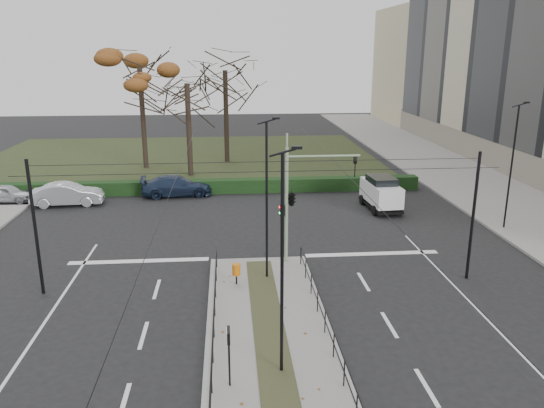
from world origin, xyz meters
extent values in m
plane|color=black|center=(0.00, 0.00, 0.00)|extent=(140.00, 140.00, 0.00)
cube|color=slate|center=(0.00, -2.50, 0.07)|extent=(4.40, 15.00, 0.14)
cube|color=slate|center=(18.00, 22.00, 0.07)|extent=(8.00, 90.00, 0.14)
cube|color=#262E17|center=(-6.00, 32.00, 0.05)|extent=(38.00, 26.00, 0.10)
cube|color=black|center=(-6.00, 18.60, 0.50)|extent=(38.00, 1.00, 1.00)
cube|color=black|center=(21.95, 24.00, 9.90)|extent=(0.10, 50.96, 14.76)
cylinder|color=black|center=(-2.05, 4.00, 0.59)|extent=(0.04, 0.04, 0.90)
cylinder|color=black|center=(2.05, 4.00, 0.59)|extent=(0.04, 0.04, 0.90)
cylinder|color=black|center=(-2.05, -2.60, 1.04)|extent=(0.04, 13.20, 0.04)
cylinder|color=black|center=(2.05, -2.60, 1.04)|extent=(0.04, 13.20, 0.04)
cylinder|color=black|center=(-9.60, 2.00, 3.00)|extent=(0.14, 0.14, 6.00)
cylinder|color=black|center=(9.60, 2.00, 3.00)|extent=(0.14, 0.14, 6.00)
cylinder|color=black|center=(0.00, 1.00, 5.50)|extent=(20.00, 0.02, 0.02)
cylinder|color=black|center=(0.00, 3.00, 5.50)|extent=(20.00, 0.02, 0.02)
cylinder|color=black|center=(-3.50, -2.00, 5.30)|extent=(0.02, 34.00, 0.02)
cylinder|color=black|center=(3.50, -2.00, 5.30)|extent=(0.02, 34.00, 0.02)
cylinder|color=gray|center=(1.38, 4.50, 3.00)|extent=(0.18, 0.18, 5.72)
cylinder|color=gray|center=(3.14, 4.50, 5.42)|extent=(3.52, 0.11, 0.11)
imported|color=black|center=(4.68, 4.50, 4.87)|extent=(0.17, 0.20, 0.99)
imported|color=black|center=(1.62, 4.50, 3.44)|extent=(0.56, 2.20, 0.88)
cube|color=black|center=(1.18, 4.50, 2.78)|extent=(0.24, 0.18, 0.55)
sphere|color=#FF0C0C|center=(1.07, 4.50, 2.94)|extent=(0.12, 0.12, 0.12)
sphere|color=#0CE533|center=(1.07, 4.50, 2.65)|extent=(0.12, 0.12, 0.12)
cylinder|color=black|center=(-1.14, 1.96, 0.37)|extent=(0.07, 0.07, 0.46)
cylinder|color=#C05F0B|center=(-1.14, 1.96, 0.83)|extent=(0.37, 0.37, 0.51)
cylinder|color=black|center=(-1.50, -5.56, 1.06)|extent=(0.06, 0.06, 1.85)
cube|color=black|center=(-1.50, -5.56, 1.90)|extent=(0.09, 0.51, 0.39)
cube|color=silver|center=(-1.56, -5.56, 1.90)|extent=(0.02, 0.44, 0.32)
cylinder|color=black|center=(0.20, -4.89, 3.76)|extent=(0.11, 0.11, 7.25)
cube|color=black|center=(0.60, -4.89, 7.52)|extent=(0.32, 0.13, 0.09)
cylinder|color=black|center=(0.28, 2.64, 3.73)|extent=(0.11, 0.11, 7.19)
cube|color=black|center=(0.69, 2.64, 7.46)|extent=(0.31, 0.13, 0.09)
cylinder|color=black|center=(14.87, 8.62, 3.73)|extent=(0.11, 0.11, 7.19)
cube|color=black|center=(15.27, 8.62, 7.46)|extent=(0.31, 0.13, 0.09)
imported|color=#B8BAC0|center=(-16.92, 17.28, 0.62)|extent=(3.76, 1.76, 1.25)
imported|color=#B8BAC0|center=(-12.44, 16.11, 0.78)|extent=(4.84, 2.03, 1.55)
imported|color=#1D2A43|center=(-5.18, 18.00, 0.74)|extent=(5.28, 2.54, 1.48)
cube|color=silver|center=(8.71, 13.36, 1.16)|extent=(1.93, 4.12, 1.30)
cube|color=black|center=(8.71, 13.36, 1.94)|extent=(1.69, 2.30, 0.61)
cube|color=black|center=(8.71, 13.36, 0.30)|extent=(1.97, 4.20, 0.18)
cylinder|color=black|center=(9.64, 12.09, 0.33)|extent=(0.26, 0.67, 0.66)
cylinder|color=black|center=(7.95, 11.99, 0.33)|extent=(0.26, 0.67, 0.66)
cylinder|color=black|center=(9.48, 14.74, 0.33)|extent=(0.26, 0.67, 0.66)
cylinder|color=black|center=(7.79, 14.64, 0.33)|extent=(0.26, 0.67, 0.66)
cylinder|color=black|center=(-8.79, 27.72, 4.48)|extent=(0.44, 0.44, 8.77)
ellipsoid|color=#522712|center=(-8.79, 27.72, 8.87)|extent=(7.09, 7.09, 5.51)
cylinder|color=black|center=(-1.48, 29.83, 4.32)|extent=(0.44, 0.44, 8.43)
cylinder|color=black|center=(-4.57, 24.21, 3.90)|extent=(0.44, 0.44, 7.61)
camera|label=1|loc=(-1.39, -19.99, 10.22)|focal=35.00mm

